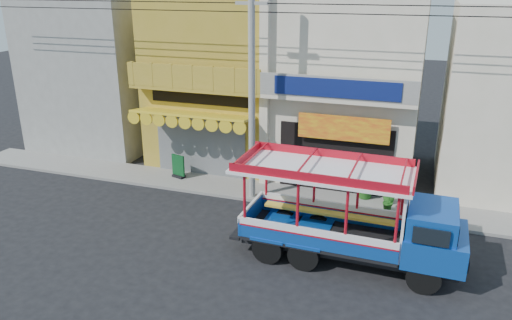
# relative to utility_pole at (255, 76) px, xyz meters

# --- Properties ---
(ground) EXTENTS (90.00, 90.00, 0.00)m
(ground) POSITION_rel_utility_pole_xyz_m (0.85, -3.30, -5.03)
(ground) COLOR black
(ground) RESTS_ON ground
(sidewalk) EXTENTS (30.00, 2.00, 0.12)m
(sidewalk) POSITION_rel_utility_pole_xyz_m (0.85, 0.70, -4.97)
(sidewalk) COLOR slate
(sidewalk) RESTS_ON ground
(shophouse_left) EXTENTS (6.00, 7.50, 8.24)m
(shophouse_left) POSITION_rel_utility_pole_xyz_m (-3.15, 4.66, -0.92)
(shophouse_left) COLOR #A58B24
(shophouse_left) RESTS_ON ground
(shophouse_right) EXTENTS (6.00, 6.75, 8.24)m
(shophouse_right) POSITION_rel_utility_pole_xyz_m (2.85, 4.66, -0.93)
(shophouse_right) COLOR beige
(shophouse_right) RESTS_ON ground
(party_pilaster) EXTENTS (0.35, 0.30, 8.00)m
(party_pilaster) POSITION_rel_utility_pole_xyz_m (-0.15, 1.55, -1.03)
(party_pilaster) COLOR beige
(party_pilaster) RESTS_ON ground
(filler_building_left) EXTENTS (6.00, 6.00, 7.60)m
(filler_building_left) POSITION_rel_utility_pole_xyz_m (-10.15, 4.70, -1.23)
(filler_building_left) COLOR gray
(filler_building_left) RESTS_ON ground
(utility_pole) EXTENTS (28.00, 0.26, 9.00)m
(utility_pole) POSITION_rel_utility_pole_xyz_m (0.00, 0.00, 0.00)
(utility_pole) COLOR gray
(utility_pole) RESTS_ON ground
(songthaew_truck) EXTENTS (7.03, 2.51, 3.26)m
(songthaew_truck) POSITION_rel_utility_pole_xyz_m (4.73, -3.55, -3.46)
(songthaew_truck) COLOR black
(songthaew_truck) RESTS_ON ground
(green_sign) EXTENTS (0.67, 0.46, 1.04)m
(green_sign) POSITION_rel_utility_pole_xyz_m (-3.91, 0.90, -4.48)
(green_sign) COLOR black
(green_sign) RESTS_ON sidewalk
(potted_plant_a) EXTENTS (1.25, 1.17, 1.13)m
(potted_plant_a) POSITION_rel_utility_pole_xyz_m (4.23, 1.36, -4.35)
(potted_plant_a) COLOR #205B1A
(potted_plant_a) RESTS_ON sidewalk
(potted_plant_b) EXTENTS (0.54, 0.59, 0.86)m
(potted_plant_b) POSITION_rel_utility_pole_xyz_m (5.14, 0.34, -4.48)
(potted_plant_b) COLOR #205B1A
(potted_plant_b) RESTS_ON sidewalk
(potted_plant_c) EXTENTS (0.63, 0.63, 0.86)m
(potted_plant_c) POSITION_rel_utility_pole_xyz_m (5.15, 1.07, -4.48)
(potted_plant_c) COLOR #205B1A
(potted_plant_c) RESTS_ON sidewalk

